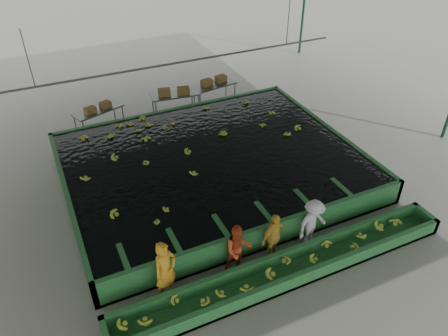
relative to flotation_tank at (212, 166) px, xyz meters
name	(u,v)px	position (x,y,z in m)	size (l,w,h in m)	color
ground	(230,200)	(0.00, -1.50, -0.45)	(80.00, 80.00, 0.00)	gray
shed_roof	(232,56)	(0.00, -1.50, 4.55)	(20.00, 22.00, 0.04)	gray
shed_posts	(231,136)	(0.00, -1.50, 2.05)	(20.00, 22.00, 5.00)	#164329
flotation_tank	(212,166)	(0.00, 0.00, 0.00)	(10.00, 8.00, 0.90)	#266831
tank_water	(212,157)	(0.00, 0.00, 0.40)	(9.70, 7.70, 0.00)	black
sorting_trough	(288,270)	(0.00, -5.10, -0.20)	(10.00, 1.00, 0.50)	#266831
cableway_rail	(174,63)	(0.00, 3.50, 2.55)	(0.08, 0.08, 14.00)	#59605B
rail_hanger_left	(28,59)	(-5.00, 3.50, 3.55)	(0.04, 0.04, 2.00)	#59605B
rail_hanger_right	(288,20)	(5.00, 3.50, 3.55)	(0.04, 0.04, 2.00)	#59605B
worker_a	(166,271)	(-3.16, -4.30, 0.45)	(0.66, 0.43, 1.80)	orange
worker_b	(238,249)	(-1.13, -4.30, 0.33)	(0.76, 0.59, 1.55)	#BD3E1B
worker_c	(273,237)	(-0.03, -4.30, 0.33)	(0.91, 0.38, 1.56)	gold
worker_d	(313,223)	(1.27, -4.30, 0.34)	(1.02, 0.59, 1.58)	silver
packing_table_left	(100,119)	(-2.89, 5.11, 0.02)	(2.05, 0.82, 0.93)	#59605B
packing_table_mid	(176,104)	(0.48, 5.08, 0.04)	(2.13, 0.85, 0.97)	#59605B
packing_table_right	(214,94)	(2.41, 5.29, 0.03)	(2.10, 0.84, 0.95)	#59605B
box_stack_left	(98,110)	(-2.88, 5.01, 0.48)	(1.15, 0.32, 0.25)	brown
box_stack_mid	(174,95)	(0.40, 5.00, 0.52)	(1.36, 0.38, 0.29)	brown
box_stack_right	(214,83)	(2.47, 5.38, 0.51)	(1.27, 0.35, 0.27)	brown
floating_bananas	(203,146)	(0.00, 0.80, 0.40)	(8.44, 5.75, 0.12)	#95AF2E
trough_bananas	(289,266)	(0.00, -5.10, -0.05)	(9.01, 0.60, 0.12)	#95AF2E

